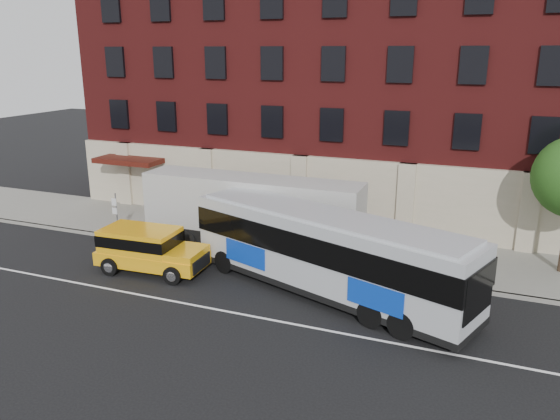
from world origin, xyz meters
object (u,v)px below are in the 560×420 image
at_px(sign_pole, 116,212).
at_px(city_bus, 327,251).
at_px(shipping_container, 251,214).
at_px(yellow_suv, 147,247).

xyz_separation_m(sign_pole, city_bus, (12.65, -2.67, 0.48)).
relative_size(sign_pole, shipping_container, 0.22).
bearing_deg(sign_pole, yellow_suv, -37.69).
bearing_deg(yellow_suv, sign_pole, 142.31).
bearing_deg(city_bus, shipping_container, 143.50).
height_order(city_bus, yellow_suv, city_bus).
height_order(sign_pole, shipping_container, shipping_container).
bearing_deg(sign_pole, shipping_container, 8.56).
bearing_deg(shipping_container, sign_pole, -171.44).
height_order(sign_pole, yellow_suv, sign_pole).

